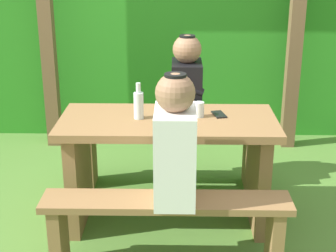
# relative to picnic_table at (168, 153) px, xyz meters

# --- Properties ---
(ground_plane) EXTENTS (12.00, 12.00, 0.00)m
(ground_plane) POSITION_rel_picnic_table_xyz_m (0.00, 0.00, -0.51)
(ground_plane) COLOR #4F7B30
(hedge_backdrop) EXTENTS (6.40, 1.05, 2.12)m
(hedge_backdrop) POSITION_rel_picnic_table_xyz_m (0.00, 2.20, 0.55)
(hedge_backdrop) COLOR #2A811E
(hedge_backdrop) RESTS_ON ground_plane
(pergola_post_left) EXTENTS (0.12, 0.12, 2.06)m
(pergola_post_left) POSITION_rel_picnic_table_xyz_m (-1.10, 1.41, 0.53)
(pergola_post_left) COLOR brown
(pergola_post_left) RESTS_ON ground_plane
(pergola_post_right) EXTENTS (0.12, 0.12, 2.06)m
(pergola_post_right) POSITION_rel_picnic_table_xyz_m (1.10, 1.41, 0.53)
(pergola_post_right) COLOR brown
(pergola_post_right) RESTS_ON ground_plane
(picnic_table) EXTENTS (1.40, 0.64, 0.75)m
(picnic_table) POSITION_rel_picnic_table_xyz_m (0.00, 0.00, 0.00)
(picnic_table) COLOR olive
(picnic_table) RESTS_ON ground_plane
(bench_near) EXTENTS (1.40, 0.24, 0.47)m
(bench_near) POSITION_rel_picnic_table_xyz_m (0.00, -0.57, -0.17)
(bench_near) COLOR olive
(bench_near) RESTS_ON ground_plane
(bench_far) EXTENTS (1.40, 0.24, 0.47)m
(bench_far) POSITION_rel_picnic_table_xyz_m (0.00, 0.57, -0.17)
(bench_far) COLOR olive
(bench_far) RESTS_ON ground_plane
(person_white_shirt) EXTENTS (0.25, 0.35, 0.72)m
(person_white_shirt) POSITION_rel_picnic_table_xyz_m (0.05, -0.57, 0.29)
(person_white_shirt) COLOR white
(person_white_shirt) RESTS_ON bench_near
(person_black_coat) EXTENTS (0.25, 0.35, 0.72)m
(person_black_coat) POSITION_rel_picnic_table_xyz_m (0.13, 0.57, 0.29)
(person_black_coat) COLOR black
(person_black_coat) RESTS_ON bench_far
(drinking_glass) EXTENTS (0.07, 0.07, 0.10)m
(drinking_glass) POSITION_rel_picnic_table_xyz_m (0.20, 0.04, 0.29)
(drinking_glass) COLOR silver
(drinking_glass) RESTS_ON picnic_table
(bottle_left) EXTENTS (0.06, 0.06, 0.24)m
(bottle_left) POSITION_rel_picnic_table_xyz_m (-0.19, -0.00, 0.33)
(bottle_left) COLOR silver
(bottle_left) RESTS_ON picnic_table
(cell_phone) EXTENTS (0.10, 0.15, 0.01)m
(cell_phone) POSITION_rel_picnic_table_xyz_m (0.33, 0.08, 0.24)
(cell_phone) COLOR black
(cell_phone) RESTS_ON picnic_table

